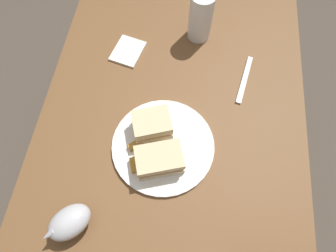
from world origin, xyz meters
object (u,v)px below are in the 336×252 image
Objects in this scene: pint_glass at (200,19)px; gravy_boat at (69,222)px; sandwich_half_left at (152,125)px; fork at (244,79)px; napkin at (128,51)px; plate at (163,146)px; sandwich_half_right at (159,160)px.

gravy_boat is at bearing 158.25° from pint_glass.
pint_glass is at bearing -21.75° from gravy_boat.
sandwich_half_left is 0.39m from pint_glass.
sandwich_half_left is at bearing -39.19° from fork.
pint_glass is 0.26m from napkin.
gravy_boat is (-0.24, 0.20, 0.04)m from plate.
gravy_boat is 1.18× the size of napkin.
sandwich_half_left is (0.04, 0.04, 0.04)m from plate.
sandwich_half_left is 0.94× the size of gravy_boat.
napkin is (0.37, 0.16, -0.04)m from sandwich_half_right.
plate is at bearing -30.04° from fork.
napkin is at bearing 26.71° from plate.
napkin is (0.32, 0.16, -0.00)m from plate.
sandwich_half_left reaches higher than sandwich_half_right.
sandwich_half_right reaches higher than gravy_boat.
fork is (0.21, -0.26, -0.04)m from sandwich_half_left.
gravy_boat is at bearing 176.29° from napkin.
pint_glass is at bearing -15.03° from sandwich_half_left.
plate is 0.31m from gravy_boat.
gravy_boat is 0.72× the size of fork.
napkin is at bearing 22.97° from sandwich_half_right.
fork is at bearing -136.08° from pint_glass.
plate is at bearing -39.58° from gravy_boat.
plate is 0.07m from sandwich_half_right.
gravy_boat is at bearing 150.00° from sandwich_half_left.
napkin is at bearing 114.32° from pint_glass.
pint_glass reaches higher than napkin.
gravy_boat is (-0.66, 0.26, -0.03)m from pint_glass.
fork is (-0.17, -0.16, -0.07)m from pint_glass.
fork is at bearing -41.54° from plate.
sandwich_half_left is 0.75× the size of pint_glass.
napkin is (-0.10, 0.23, -0.07)m from pint_glass.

